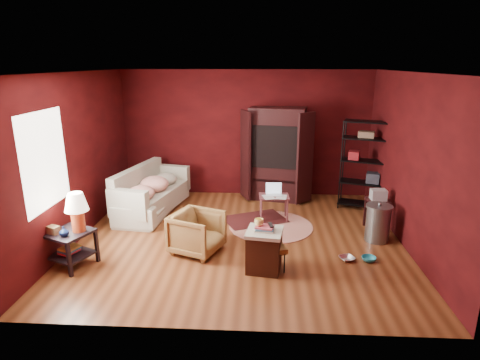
% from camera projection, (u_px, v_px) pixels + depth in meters
% --- Properties ---
extents(room, '(5.54, 5.04, 2.84)m').
position_uv_depth(room, '(237.00, 160.00, 6.57)').
color(room, brown).
rests_on(room, ground).
extents(sofa, '(0.84, 2.16, 0.82)m').
position_uv_depth(sofa, '(152.00, 192.00, 8.14)').
color(sofa, '#B8B29F').
rests_on(sofa, ground).
extents(armchair, '(0.89, 0.91, 0.74)m').
position_uv_depth(armchair, '(197.00, 231.00, 6.38)').
color(armchair, black).
rests_on(armchair, ground).
extents(pet_bowl_steel, '(0.23, 0.14, 0.23)m').
position_uv_depth(pet_bowl_steel, '(347.00, 254.00, 6.17)').
color(pet_bowl_steel, silver).
rests_on(pet_bowl_steel, ground).
extents(pet_bowl_turquoise, '(0.22, 0.07, 0.22)m').
position_uv_depth(pet_bowl_turquoise, '(369.00, 255.00, 6.15)').
color(pet_bowl_turquoise, teal).
rests_on(pet_bowl_turquoise, ground).
extents(vase, '(0.15, 0.15, 0.14)m').
position_uv_depth(vase, '(64.00, 232.00, 5.75)').
color(vase, '#0E1E47').
rests_on(vase, side_table).
extents(mug, '(0.15, 0.12, 0.13)m').
position_uv_depth(mug, '(259.00, 221.00, 5.74)').
color(mug, '#F7DE78').
rests_on(mug, hamper).
extents(side_table, '(0.75, 0.75, 1.13)m').
position_uv_depth(side_table, '(73.00, 223.00, 5.89)').
color(side_table, black).
rests_on(side_table, ground).
extents(sofa_cushions, '(1.23, 2.14, 0.84)m').
position_uv_depth(sofa_cushions, '(150.00, 192.00, 8.10)').
color(sofa_cushions, '#B8B29F').
rests_on(sofa_cushions, sofa).
extents(hamper, '(0.58, 0.58, 0.71)m').
position_uv_depth(hamper, '(264.00, 249.00, 5.85)').
color(hamper, '#3C190D').
rests_on(hamper, ground).
extents(footstool, '(0.47, 0.47, 0.38)m').
position_uv_depth(footstool, '(272.00, 249.00, 5.85)').
color(footstool, black).
rests_on(footstool, ground).
extents(rug_round, '(2.03, 2.03, 0.01)m').
position_uv_depth(rug_round, '(271.00, 226.00, 7.49)').
color(rug_round, beige).
rests_on(rug_round, ground).
extents(rug_oriental, '(1.35, 1.17, 0.01)m').
position_uv_depth(rug_oriental, '(255.00, 219.00, 7.78)').
color(rug_oriental, '#4F1515').
rests_on(rug_oriental, ground).
extents(laptop_desk, '(0.59, 0.47, 0.70)m').
position_uv_depth(laptop_desk, '(274.00, 198.00, 7.71)').
color(laptop_desk, brown).
rests_on(laptop_desk, ground).
extents(tv_armoire, '(1.57, 1.03, 2.03)m').
position_uv_depth(tv_armoire, '(277.00, 152.00, 8.74)').
color(tv_armoire, black).
rests_on(tv_armoire, ground).
extents(wire_shelving, '(0.98, 0.65, 1.84)m').
position_uv_depth(wire_shelving, '(365.00, 161.00, 8.14)').
color(wire_shelving, black).
rests_on(wire_shelving, ground).
extents(small_stand, '(0.39, 0.39, 0.76)m').
position_uv_depth(small_stand, '(378.00, 200.00, 7.21)').
color(small_stand, black).
rests_on(small_stand, ground).
extents(trash_can, '(0.48, 0.48, 0.69)m').
position_uv_depth(trash_can, '(378.00, 223.00, 6.81)').
color(trash_can, gray).
rests_on(trash_can, ground).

